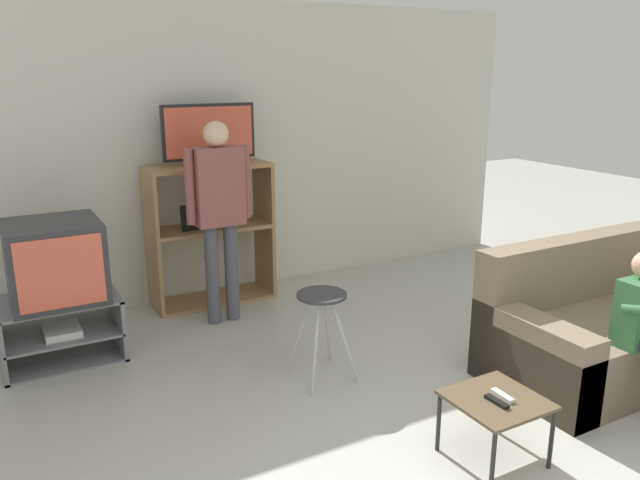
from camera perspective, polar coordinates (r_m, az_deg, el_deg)
name	(u,v)px	position (r m, az deg, el deg)	size (l,w,h in m)	color
wall_back	(220,151)	(5.72, -9.14, 8.04)	(6.40, 0.06, 2.60)	beige
tv_stand	(61,329)	(4.85, -22.60, -7.53)	(0.80, 0.59, 0.45)	slate
television_main	(55,261)	(4.68, -23.06, -1.79)	(0.62, 0.61, 0.56)	#2D2D33
media_shelf	(211,233)	(5.52, -9.97, 0.61)	(1.05, 0.42, 1.23)	#9E7A51
television_flat	(209,136)	(5.39, -10.10, 9.38)	(0.81, 0.20, 0.50)	black
folding_stool	(322,310)	(4.12, 0.15, -6.42)	(0.37, 0.39, 0.60)	#B7B7BC
snack_table	(496,405)	(3.49, 15.78, -14.33)	(0.46, 0.46, 0.36)	brown
remote_control_black	(497,401)	(3.42, 15.86, -14.02)	(0.04, 0.14, 0.02)	black
remote_control_white	(502,395)	(3.48, 16.34, -13.49)	(0.04, 0.14, 0.02)	silver
couch	(601,330)	(4.71, 24.34, -7.50)	(1.66, 0.88, 0.88)	#756651
person_standing_adult	(219,203)	(4.98, -9.22, 3.34)	(0.53, 0.20, 1.63)	#4C4C56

